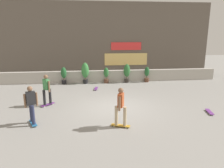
% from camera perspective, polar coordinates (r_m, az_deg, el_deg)
% --- Properties ---
extents(ground_plane, '(48.00, 48.00, 0.00)m').
position_cam_1_polar(ground_plane, '(11.24, 0.86, -6.28)').
color(ground_plane, gray).
extents(planter_wall, '(18.00, 0.40, 0.90)m').
position_cam_1_polar(planter_wall, '(16.87, -1.71, 2.14)').
color(planter_wall, '#B2ADA3').
rests_on(planter_wall, ground).
extents(building_backdrop, '(20.00, 2.08, 6.50)m').
position_cam_1_polar(building_backdrop, '(20.52, -2.70, 12.09)').
color(building_backdrop, '#60564C').
rests_on(building_backdrop, ground).
extents(potted_plant_0, '(0.42, 0.42, 1.30)m').
position_cam_1_polar(potted_plant_0, '(16.43, -12.86, 2.45)').
color(potted_plant_0, black).
rests_on(potted_plant_0, ground).
extents(potted_plant_1, '(0.57, 0.57, 1.61)m').
position_cam_1_polar(potted_plant_1, '(16.28, -7.24, 3.39)').
color(potted_plant_1, black).
rests_on(potted_plant_1, ground).
extents(potted_plant_2, '(0.37, 0.37, 1.22)m').
position_cam_1_polar(potted_plant_2, '(16.39, -1.58, 2.52)').
color(potted_plant_2, brown).
rests_on(potted_plant_2, ground).
extents(potted_plant_3, '(0.49, 0.49, 1.45)m').
position_cam_1_polar(potted_plant_3, '(16.57, 4.01, 3.27)').
color(potted_plant_3, '#2D2823').
rests_on(potted_plant_3, ground).
extents(potted_plant_4, '(0.37, 0.37, 1.21)m').
position_cam_1_polar(potted_plant_4, '(16.97, 9.36, 2.71)').
color(potted_plant_4, brown).
rests_on(potted_plant_4, ground).
extents(skater_far_left, '(0.82, 0.53, 1.70)m').
position_cam_1_polar(skater_far_left, '(8.69, 2.36, -5.83)').
color(skater_far_left, '#BF8C26').
rests_on(skater_far_left, ground).
extents(skater_mid_plaza, '(0.52, 0.81, 1.70)m').
position_cam_1_polar(skater_mid_plaza, '(9.55, -20.93, -4.93)').
color(skater_mid_plaza, '#266699').
rests_on(skater_mid_plaza, ground).
extents(skater_by_wall_left, '(0.71, 0.71, 1.70)m').
position_cam_1_polar(skater_by_wall_left, '(11.75, -17.19, -1.21)').
color(skater_by_wall_left, '#72338C').
rests_on(skater_by_wall_left, ground).
extents(skateboard_near_camera, '(0.36, 0.82, 0.08)m').
position_cam_1_polar(skateboard_near_camera, '(11.51, 24.77, -6.78)').
color(skateboard_near_camera, '#72338C').
rests_on(skateboard_near_camera, ground).
extents(skateboard_aside, '(0.31, 0.82, 0.08)m').
position_cam_1_polar(skateboard_aside, '(14.71, -4.31, -1.19)').
color(skateboard_aside, '#72338C').
rests_on(skateboard_aside, ground).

